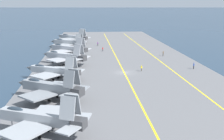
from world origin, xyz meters
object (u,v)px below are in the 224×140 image
(crew_blue_vest, at_px, (194,65))
(parked_jet_third, at_px, (50,87))
(parked_jet_second, at_px, (39,118))
(parked_jet_fourth, at_px, (53,70))
(crew_brown_vest, at_px, (163,53))
(parked_jet_sixth, at_px, (68,48))
(parked_jet_seventh, at_px, (68,42))
(parked_jet_eighth, at_px, (73,37))
(crew_yellow_vest, at_px, (141,68))
(crew_purple_vest, at_px, (98,44))
(crew_red_vest, at_px, (103,49))
(parked_jet_fifth, at_px, (64,56))

(crew_blue_vest, bearing_deg, parked_jet_third, 121.13)
(parked_jet_second, relative_size, parked_jet_fourth, 1.00)
(parked_jet_second, relative_size, crew_brown_vest, 8.52)
(parked_jet_sixth, relative_size, crew_brown_vest, 9.12)
(parked_jet_seventh, bearing_deg, parked_jet_third, -179.27)
(parked_jet_eighth, height_order, crew_yellow_vest, parked_jet_eighth)
(crew_purple_vest, bearing_deg, parked_jet_fourth, 166.58)
(parked_jet_sixth, xyz_separation_m, crew_red_vest, (7.39, -12.80, -1.61))
(parked_jet_third, height_order, crew_purple_vest, parked_jet_third)
(parked_jet_seventh, distance_m, crew_purple_vest, 13.77)
(parked_jet_third, distance_m, parked_jet_fifth, 31.13)
(parked_jet_sixth, bearing_deg, crew_purple_vest, -28.35)
(parked_jet_fourth, relative_size, parked_jet_fifth, 0.99)
(parked_jet_third, bearing_deg, crew_red_vest, -13.59)
(parked_jet_third, xyz_separation_m, crew_brown_vest, (42.28, -33.54, -1.45))
(crew_brown_vest, relative_size, crew_red_vest, 1.08)
(parked_jet_sixth, distance_m, crew_yellow_vest, 33.48)
(crew_brown_vest, relative_size, crew_yellow_vest, 1.08)
(parked_jet_second, xyz_separation_m, crew_brown_vest, (57.31, -33.09, -1.60))
(parked_jet_seventh, distance_m, crew_blue_vest, 54.52)
(parked_jet_fifth, relative_size, parked_jet_sixth, 0.94)
(parked_jet_fifth, relative_size, crew_red_vest, 9.28)
(crew_purple_vest, bearing_deg, parked_jet_third, 170.28)
(parked_jet_fourth, bearing_deg, crew_yellow_vest, -74.49)
(crew_blue_vest, bearing_deg, parked_jet_seventh, 43.98)
(parked_jet_fifth, bearing_deg, parked_jet_fourth, 175.34)
(parked_jet_fifth, bearing_deg, crew_brown_vest, -71.46)
(parked_jet_fourth, bearing_deg, crew_brown_vest, -51.35)
(parked_jet_sixth, relative_size, parked_jet_seventh, 1.06)
(crew_brown_vest, bearing_deg, crew_yellow_vest, 151.29)
(parked_jet_sixth, height_order, crew_red_vest, parked_jet_sixth)
(parked_jet_fourth, height_order, crew_yellow_vest, parked_jet_fourth)
(parked_jet_seventh, bearing_deg, parked_jet_fourth, 179.68)
(parked_jet_fifth, distance_m, parked_jet_seventh, 30.48)
(parked_jet_fifth, bearing_deg, parked_jet_eighth, -0.00)
(parked_jet_second, relative_size, parked_jet_seventh, 0.99)
(crew_brown_vest, distance_m, crew_blue_vest, 20.21)
(crew_red_vest, bearing_deg, crew_yellow_vest, -164.91)
(parked_jet_fifth, xyz_separation_m, crew_brown_vest, (11.15, -33.25, -1.60))
(parked_jet_eighth, relative_size, crew_blue_vest, 8.68)
(parked_jet_fourth, relative_size, parked_jet_eighth, 0.94)
(parked_jet_seventh, bearing_deg, parked_jet_second, -179.08)
(parked_jet_third, relative_size, parked_jet_sixth, 0.93)
(parked_jet_second, height_order, parked_jet_sixth, parked_jet_sixth)
(parked_jet_seventh, bearing_deg, crew_blue_vest, -136.02)
(parked_jet_seventh, distance_m, crew_red_vest, 15.91)
(parked_jet_second, relative_size, parked_jet_fifth, 0.99)
(parked_jet_eighth, height_order, crew_brown_vest, parked_jet_eighth)
(parked_jet_eighth, relative_size, crew_purple_vest, 9.03)
(parked_jet_fifth, relative_size, crew_blue_vest, 8.21)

